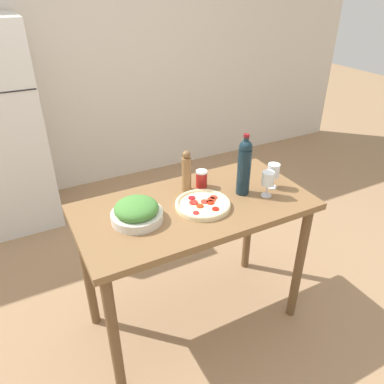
{
  "coord_description": "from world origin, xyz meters",
  "views": [
    {
      "loc": [
        -0.81,
        -1.53,
        1.97
      ],
      "look_at": [
        0.0,
        0.03,
        0.94
      ],
      "focal_mm": 35.0,
      "sensor_mm": 36.0,
      "label": 1
    }
  ],
  "objects_px": {
    "wine_bottle": "(244,166)",
    "homemade_pizza": "(203,204)",
    "salad_bowl": "(137,212)",
    "salt_canister": "(201,179)",
    "wine_glass_near": "(268,180)",
    "pepper_mill": "(186,172)",
    "wine_glass_far": "(273,172)"
  },
  "relations": [
    {
      "from": "homemade_pizza",
      "to": "salt_canister",
      "type": "relative_size",
      "value": 2.88
    },
    {
      "from": "wine_glass_near",
      "to": "salt_canister",
      "type": "relative_size",
      "value": 1.44
    },
    {
      "from": "wine_bottle",
      "to": "salt_canister",
      "type": "distance_m",
      "value": 0.27
    },
    {
      "from": "wine_bottle",
      "to": "salt_canister",
      "type": "relative_size",
      "value": 3.44
    },
    {
      "from": "pepper_mill",
      "to": "homemade_pizza",
      "type": "relative_size",
      "value": 0.83
    },
    {
      "from": "wine_bottle",
      "to": "homemade_pizza",
      "type": "relative_size",
      "value": 1.2
    },
    {
      "from": "wine_bottle",
      "to": "salad_bowl",
      "type": "xyz_separation_m",
      "value": [
        -0.63,
        0.01,
        -0.12
      ]
    },
    {
      "from": "wine_bottle",
      "to": "salt_canister",
      "type": "height_order",
      "value": "wine_bottle"
    },
    {
      "from": "pepper_mill",
      "to": "salad_bowl",
      "type": "distance_m",
      "value": 0.4
    },
    {
      "from": "salad_bowl",
      "to": "homemade_pizza",
      "type": "xyz_separation_m",
      "value": [
        0.36,
        -0.04,
        -0.04
      ]
    },
    {
      "from": "wine_glass_far",
      "to": "salt_canister",
      "type": "bearing_deg",
      "value": 151.49
    },
    {
      "from": "homemade_pizza",
      "to": "salad_bowl",
      "type": "bearing_deg",
      "value": 173.79
    },
    {
      "from": "pepper_mill",
      "to": "homemade_pizza",
      "type": "height_order",
      "value": "pepper_mill"
    },
    {
      "from": "wine_glass_far",
      "to": "salt_canister",
      "type": "distance_m",
      "value": 0.42
    },
    {
      "from": "wine_glass_near",
      "to": "salad_bowl",
      "type": "bearing_deg",
      "value": 172.11
    },
    {
      "from": "wine_bottle",
      "to": "wine_glass_far",
      "type": "height_order",
      "value": "wine_bottle"
    },
    {
      "from": "wine_bottle",
      "to": "wine_glass_far",
      "type": "relative_size",
      "value": 2.4
    },
    {
      "from": "wine_bottle",
      "to": "homemade_pizza",
      "type": "bearing_deg",
      "value": -174.69
    },
    {
      "from": "wine_glass_near",
      "to": "salad_bowl",
      "type": "distance_m",
      "value": 0.74
    },
    {
      "from": "pepper_mill",
      "to": "homemade_pizza",
      "type": "xyz_separation_m",
      "value": [
        -0.01,
        -0.2,
        -0.1
      ]
    },
    {
      "from": "pepper_mill",
      "to": "salad_bowl",
      "type": "bearing_deg",
      "value": -155.53
    },
    {
      "from": "homemade_pizza",
      "to": "salt_canister",
      "type": "height_order",
      "value": "salt_canister"
    },
    {
      "from": "wine_glass_far",
      "to": "salad_bowl",
      "type": "bearing_deg",
      "value": 177.42
    },
    {
      "from": "salad_bowl",
      "to": "homemade_pizza",
      "type": "distance_m",
      "value": 0.36
    },
    {
      "from": "wine_glass_far",
      "to": "pepper_mill",
      "type": "bearing_deg",
      "value": 156.22
    },
    {
      "from": "wine_bottle",
      "to": "homemade_pizza",
      "type": "xyz_separation_m",
      "value": [
        -0.27,
        -0.03,
        -0.16
      ]
    },
    {
      "from": "wine_glass_far",
      "to": "pepper_mill",
      "type": "distance_m",
      "value": 0.5
    },
    {
      "from": "pepper_mill",
      "to": "salad_bowl",
      "type": "height_order",
      "value": "pepper_mill"
    },
    {
      "from": "wine_bottle",
      "to": "wine_glass_far",
      "type": "xyz_separation_m",
      "value": [
        0.19,
        -0.02,
        -0.07
      ]
    },
    {
      "from": "wine_glass_near",
      "to": "pepper_mill",
      "type": "distance_m",
      "value": 0.46
    },
    {
      "from": "wine_glass_near",
      "to": "wine_glass_far",
      "type": "distance_m",
      "value": 0.11
    },
    {
      "from": "wine_glass_near",
      "to": "wine_glass_far",
      "type": "height_order",
      "value": "same"
    }
  ]
}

